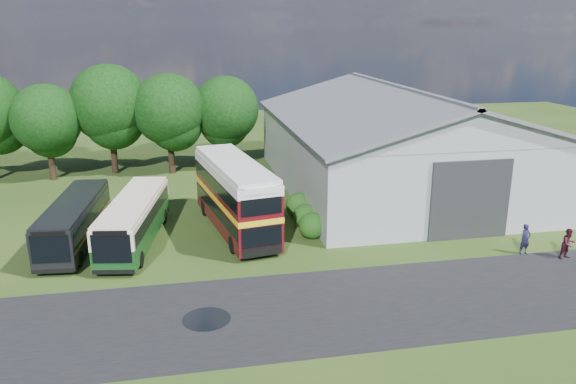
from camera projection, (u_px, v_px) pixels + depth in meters
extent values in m
plane|color=#213912|center=(233.00, 287.00, 28.50)|extent=(120.00, 120.00, 0.00)
cube|color=black|center=(303.00, 310.00, 26.24)|extent=(60.00, 8.00, 0.02)
cylinder|color=black|center=(206.00, 319.00, 25.40)|extent=(2.20, 2.20, 0.01)
cube|color=gray|center=(396.00, 153.00, 45.52)|extent=(18.00, 24.00, 5.50)
cube|color=#2D3033|center=(470.00, 200.00, 34.25)|extent=(5.20, 0.18, 5.00)
cylinder|color=black|center=(52.00, 162.00, 47.71)|extent=(0.56, 0.56, 3.06)
sphere|color=black|center=(46.00, 118.00, 46.63)|extent=(5.78, 5.78, 5.78)
cylinder|color=black|center=(114.00, 153.00, 49.78)|extent=(0.56, 0.56, 3.60)
sphere|color=black|center=(109.00, 104.00, 48.51)|extent=(6.80, 6.80, 6.80)
cylinder|color=black|center=(171.00, 155.00, 49.81)|extent=(0.56, 0.56, 3.31)
sphere|color=black|center=(169.00, 109.00, 48.65)|extent=(6.26, 6.26, 6.26)
cylinder|color=black|center=(227.00, 151.00, 51.52)|extent=(0.56, 0.56, 3.17)
sphere|color=black|center=(226.00, 109.00, 50.40)|extent=(5.98, 5.98, 5.98)
sphere|color=#194714|center=(312.00, 237.00, 35.17)|extent=(1.70, 1.70, 1.70)
sphere|color=#194714|center=(305.00, 226.00, 37.05)|extent=(1.60, 1.60, 1.60)
sphere|color=#194714|center=(299.00, 217.00, 38.93)|extent=(1.80, 1.80, 1.80)
cube|color=#113E16|center=(134.00, 219.00, 33.82)|extent=(4.02, 10.48, 2.54)
cube|color=#4B0A10|center=(235.00, 194.00, 35.66)|extent=(4.53, 11.01, 4.28)
cube|color=black|center=(75.00, 220.00, 33.76)|extent=(3.13, 10.02, 2.45)
imported|color=#191631|center=(525.00, 240.00, 32.32)|extent=(0.71, 0.51, 1.81)
imported|color=#37111F|center=(568.00, 244.00, 31.71)|extent=(0.96, 0.79, 1.79)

